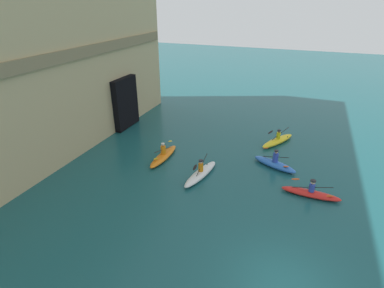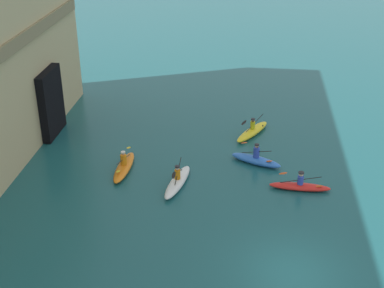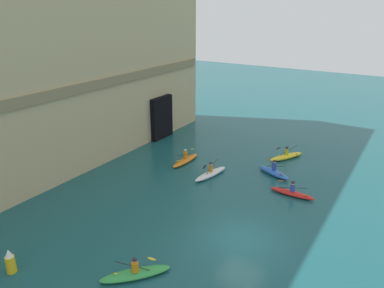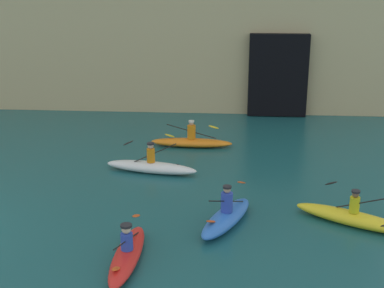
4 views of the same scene
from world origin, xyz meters
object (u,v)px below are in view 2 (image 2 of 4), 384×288
at_px(kayak_yellow, 252,131).
at_px(kayak_red, 300,186).
at_px(kayak_orange, 124,166).
at_px(kayak_blue, 256,159).
at_px(kayak_white, 178,181).

distance_m(kayak_yellow, kayak_red, 6.68).
bearing_deg(kayak_yellow, kayak_red, -129.05).
bearing_deg(kayak_orange, kayak_yellow, -51.11).
bearing_deg(kayak_yellow, kayak_blue, -147.23).
xyz_separation_m(kayak_yellow, kayak_orange, (-5.26, 6.90, -0.00)).
bearing_deg(kayak_orange, kayak_white, -110.17).
relative_size(kayak_yellow, kayak_orange, 0.99).
distance_m(kayak_orange, kayak_blue, 7.33).
bearing_deg(kayak_white, kayak_blue, -44.14).
height_order(kayak_yellow, kayak_red, kayak_yellow).
distance_m(kayak_yellow, kayak_white, 7.52).
height_order(kayak_yellow, kayak_orange, kayak_yellow).
height_order(kayak_orange, kayak_white, kayak_white).
bearing_deg(kayak_orange, kayak_blue, -76.07).
height_order(kayak_blue, kayak_red, kayak_blue).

